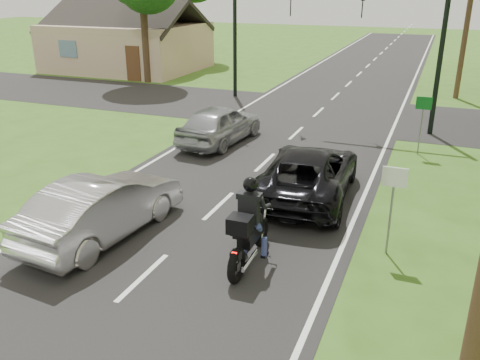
% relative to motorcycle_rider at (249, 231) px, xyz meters
% --- Properties ---
extents(ground, '(140.00, 140.00, 0.00)m').
position_rel_motorcycle_rider_xyz_m(ground, '(-1.89, -1.37, -0.81)').
color(ground, '#365819').
rests_on(ground, ground).
extents(road, '(8.00, 100.00, 0.01)m').
position_rel_motorcycle_rider_xyz_m(road, '(-1.89, 8.63, -0.81)').
color(road, black).
rests_on(road, ground).
extents(cross_road, '(60.00, 7.00, 0.01)m').
position_rel_motorcycle_rider_xyz_m(cross_road, '(-1.89, 14.63, -0.81)').
color(cross_road, black).
rests_on(cross_road, ground).
extents(motorcycle_rider, '(0.68, 2.40, 2.07)m').
position_rel_motorcycle_rider_xyz_m(motorcycle_rider, '(0.00, 0.00, 0.00)').
color(motorcycle_rider, black).
rests_on(motorcycle_rider, ground).
extents(dark_suv, '(2.75, 5.40, 1.46)m').
position_rel_motorcycle_rider_xyz_m(dark_suv, '(0.24, 4.25, -0.07)').
color(dark_suv, black).
rests_on(dark_suv, road).
extents(silver_sedan, '(2.05, 4.77, 1.53)m').
position_rel_motorcycle_rider_xyz_m(silver_sedan, '(-3.79, -0.04, -0.04)').
color(silver_sedan, silver).
rests_on(silver_sedan, road).
extents(silver_suv, '(2.20, 4.59, 1.51)m').
position_rel_motorcycle_rider_xyz_m(silver_suv, '(-4.31, 8.21, -0.04)').
color(silver_suv, '#999BA0').
rests_on(silver_suv, road).
extents(traffic_signal, '(6.38, 0.44, 6.00)m').
position_rel_motorcycle_rider_xyz_m(traffic_signal, '(1.45, 12.63, 3.33)').
color(traffic_signal, black).
rests_on(traffic_signal, ground).
extents(signal_pole_far, '(0.20, 0.20, 6.00)m').
position_rel_motorcycle_rider_xyz_m(signal_pole_far, '(-7.09, 16.63, 2.19)').
color(signal_pole_far, black).
rests_on(signal_pole_far, ground).
extents(utility_pole_far, '(1.60, 0.28, 10.00)m').
position_rel_motorcycle_rider_xyz_m(utility_pole_far, '(4.31, 20.63, 4.27)').
color(utility_pole_far, brown).
rests_on(utility_pole_far, ground).
extents(sign_white, '(0.55, 0.07, 2.12)m').
position_rel_motorcycle_rider_xyz_m(sign_white, '(2.81, 1.61, 0.79)').
color(sign_white, slate).
rests_on(sign_white, ground).
extents(sign_green, '(0.55, 0.07, 2.12)m').
position_rel_motorcycle_rider_xyz_m(sign_green, '(3.01, 9.61, 0.79)').
color(sign_green, slate).
rests_on(sign_green, ground).
extents(house, '(10.20, 8.00, 4.84)m').
position_rel_motorcycle_rider_xyz_m(house, '(-17.89, 22.63, 0.96)').
color(house, tan).
rests_on(house, ground).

